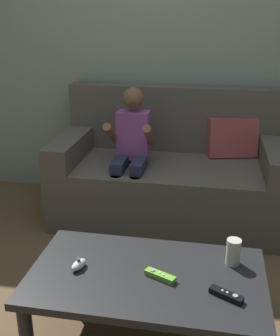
% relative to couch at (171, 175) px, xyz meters
% --- Properties ---
extents(wall_back, '(4.51, 0.05, 2.50)m').
position_rel_couch_xyz_m(wall_back, '(-0.10, 0.39, 0.93)').
color(wall_back, gray).
rests_on(wall_back, ground).
extents(couch, '(1.63, 0.80, 0.93)m').
position_rel_couch_xyz_m(couch, '(0.00, 0.00, 0.00)').
color(couch, '#56514C').
rests_on(couch, ground).
extents(person_seated_on_couch, '(0.32, 0.39, 0.98)m').
position_rel_couch_xyz_m(person_seated_on_couch, '(-0.26, -0.19, 0.24)').
color(person_seated_on_couch, '#282D47').
rests_on(person_seated_on_couch, ground).
extents(coffee_table, '(1.03, 0.59, 0.38)m').
position_rel_couch_xyz_m(coffee_table, '(0.04, -1.33, 0.01)').
color(coffee_table, '#232326').
rests_on(coffee_table, ground).
extents(game_remote_black_near_edge, '(0.14, 0.10, 0.03)m').
position_rel_couch_xyz_m(game_remote_black_near_edge, '(0.38, -1.43, 0.07)').
color(game_remote_black_near_edge, black).
rests_on(game_remote_black_near_edge, coffee_table).
extents(nunchuk_white, '(0.07, 0.10, 0.05)m').
position_rel_couch_xyz_m(nunchuk_white, '(-0.26, -1.34, 0.08)').
color(nunchuk_white, white).
rests_on(nunchuk_white, coffee_table).
extents(game_remote_lime_far_corner, '(0.14, 0.09, 0.03)m').
position_rel_couch_xyz_m(game_remote_lime_far_corner, '(0.10, -1.35, 0.07)').
color(game_remote_lime_far_corner, '#72C638').
rests_on(game_remote_lime_far_corner, coffee_table).
extents(soda_can, '(0.07, 0.07, 0.12)m').
position_rel_couch_xyz_m(soda_can, '(0.41, -1.19, 0.12)').
color(soda_can, silver).
rests_on(soda_can, coffee_table).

